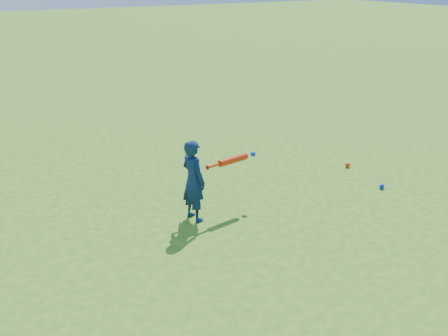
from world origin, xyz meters
name	(u,v)px	position (x,y,z in m)	size (l,w,h in m)	color
ground	(234,207)	(0.00, 0.00, 0.00)	(80.00, 80.00, 0.00)	#396F1A
child	(193,181)	(-0.62, -0.04, 0.54)	(0.39, 0.26, 1.07)	#0F2046
ground_ball_red	(348,165)	(2.38, 0.30, 0.04)	(0.08, 0.08, 0.08)	red
ground_ball_blue	(382,186)	(2.20, -0.60, 0.04)	(0.07, 0.07, 0.07)	#0C25D0
bat_swing	(235,159)	(0.02, 0.01, 0.68)	(0.82, 0.19, 0.09)	red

